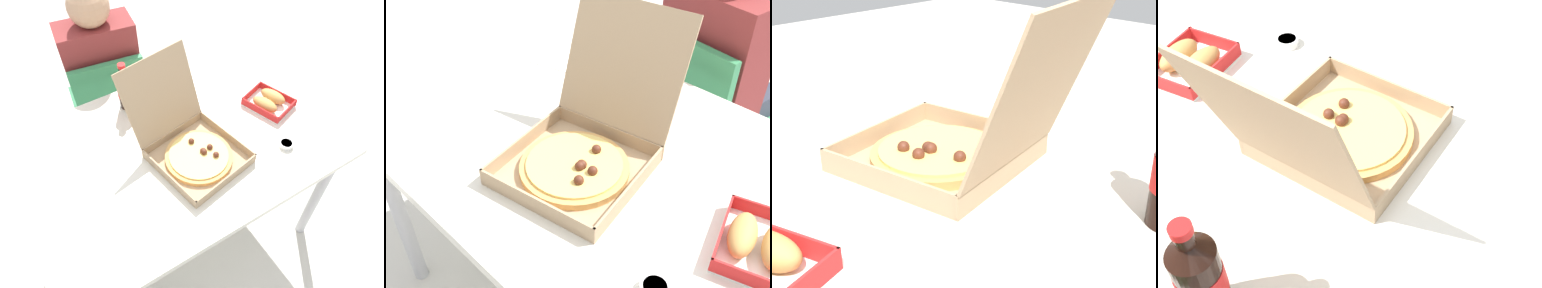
# 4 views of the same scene
# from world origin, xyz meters

# --- Properties ---
(dining_table) EXTENTS (1.27, 0.85, 0.76)m
(dining_table) POSITION_xyz_m (0.00, 0.00, 0.67)
(dining_table) COLOR silver
(dining_table) RESTS_ON ground_plane
(pizza_box_open) EXTENTS (0.38, 0.48, 0.34)m
(pizza_box_open) POSITION_xyz_m (0.02, -0.07, 0.80)
(pizza_box_open) COLOR tan
(pizza_box_open) RESTS_ON dining_table
(bread_side_box) EXTENTS (0.20, 0.23, 0.06)m
(bread_side_box) POSITION_xyz_m (0.45, -0.02, 0.78)
(bread_side_box) COLOR white
(bread_side_box) RESTS_ON dining_table
(cola_bottle) EXTENTS (0.07, 0.07, 0.22)m
(cola_bottle) POSITION_xyz_m (-0.08, 0.31, 0.85)
(cola_bottle) COLOR black
(cola_bottle) RESTS_ON dining_table
(dipping_sauce_cup) EXTENTS (0.06, 0.06, 0.02)m
(dipping_sauce_cup) POSITION_xyz_m (0.36, -0.24, 0.77)
(dipping_sauce_cup) COLOR white
(dipping_sauce_cup) RESTS_ON dining_table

